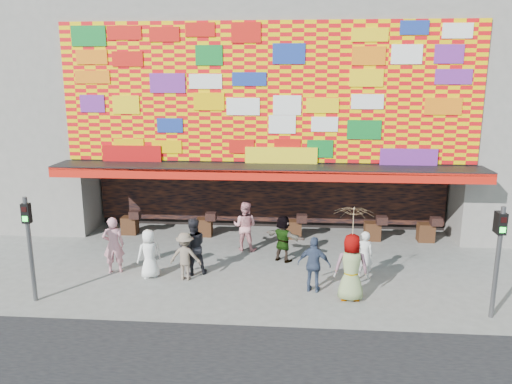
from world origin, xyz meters
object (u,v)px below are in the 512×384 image
(ped_a, at_px, (149,254))
(ped_d, at_px, (185,256))
(ped_i, at_px, (245,226))
(parasol, at_px, (353,225))
(ped_b, at_px, (113,245))
(ped_h, at_px, (364,255))
(signal_right, at_px, (499,250))
(signal_left, at_px, (29,238))
(ped_e, at_px, (314,264))
(ped_g, at_px, (351,268))
(ped_c, at_px, (193,246))
(ped_f, at_px, (283,238))

(ped_a, bearing_deg, ped_d, 145.18)
(ped_d, height_order, ped_i, ped_i)
(parasol, bearing_deg, ped_b, 168.90)
(ped_h, bearing_deg, signal_right, 143.96)
(signal_left, height_order, ped_d, signal_left)
(ped_e, distance_m, ped_h, 1.89)
(ped_b, xyz_separation_m, parasol, (7.32, -1.44, 1.29))
(ped_i, bearing_deg, ped_h, 160.92)
(ped_h, bearing_deg, ped_g, 71.28)
(ped_d, bearing_deg, ped_h, -172.16)
(ped_c, height_order, ped_d, ped_c)
(ped_a, height_order, ped_i, ped_i)
(ped_c, distance_m, ped_e, 3.92)
(ped_i, bearing_deg, ped_e, 136.43)
(ped_b, relative_size, ped_c, 1.01)
(ped_a, bearing_deg, ped_b, -45.19)
(ped_i, bearing_deg, signal_right, 157.84)
(ped_b, xyz_separation_m, ped_h, (7.88, 0.10, -0.15))
(signal_left, xyz_separation_m, signal_right, (12.40, 0.00, 0.00))
(ped_g, bearing_deg, ped_e, -25.88)
(ped_c, bearing_deg, parasol, 143.41)
(ped_e, height_order, ped_i, ped_i)
(ped_d, height_order, parasol, parasol)
(ped_g, bearing_deg, ped_c, -17.94)
(ped_f, height_order, ped_i, ped_i)
(ped_c, bearing_deg, signal_left, 10.64)
(ped_c, bearing_deg, signal_right, 145.81)
(parasol, bearing_deg, ped_h, 70.07)
(ped_a, bearing_deg, ped_c, 165.81)
(signal_left, distance_m, ped_a, 3.50)
(ped_e, bearing_deg, ped_f, -55.44)
(ped_a, bearing_deg, signal_right, 137.64)
(ped_c, bearing_deg, ped_h, 161.23)
(ped_f, relative_size, parasol, 0.81)
(signal_left, height_order, ped_e, signal_left)
(signal_right, bearing_deg, ped_h, 142.75)
(signal_right, relative_size, ped_e, 1.80)
(ped_b, relative_size, ped_g, 0.95)
(signal_right, distance_m, ped_a, 9.90)
(ped_d, relative_size, ped_e, 0.91)
(ped_b, relative_size, ped_h, 1.19)
(signal_left, xyz_separation_m, ped_e, (7.81, 1.24, -1.03))
(signal_right, distance_m, ped_h, 3.95)
(ped_b, bearing_deg, ped_d, 156.62)
(ped_c, xyz_separation_m, ped_f, (2.82, 1.33, -0.11))
(ped_f, bearing_deg, signal_left, 57.55)
(ped_d, bearing_deg, parasol, 170.71)
(ped_f, height_order, ped_g, ped_g)
(ped_f, distance_m, ped_g, 3.48)
(ped_f, xyz_separation_m, parasol, (1.97, -2.86, 1.41))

